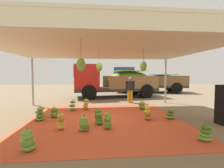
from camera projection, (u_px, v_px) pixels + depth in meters
The scene contains 19 objects.
ground_plane at pixel (102, 105), 8.91m from camera, with size 40.00×40.00×0.00m, color #7F6B51.
tarp_orange at pixel (105, 119), 5.93m from camera, with size 5.56×5.57×0.01m, color #D1512D.
tent_canopy at pixel (105, 49), 5.69m from camera, with size 8.00×7.00×2.66m.
banana_bunch_0 at pixel (99, 117), 5.32m from camera, with size 0.41×0.42×0.55m.
banana_bunch_1 at pixel (40, 114), 5.78m from camera, with size 0.46×0.45×0.54m.
banana_bunch_2 at pixel (61, 122), 4.82m from camera, with size 0.30×0.33×0.54m.
banana_bunch_3 at pixel (73, 106), 7.33m from camera, with size 0.40×0.40×0.53m.
banana_bunch_4 at pixel (27, 141), 3.44m from camera, with size 0.42×0.41×0.52m.
banana_bunch_5 at pixel (54, 113), 6.21m from camera, with size 0.41×0.41×0.43m.
banana_bunch_6 at pixel (142, 106), 7.67m from camera, with size 0.44×0.44×0.43m.
banana_bunch_7 at pixel (108, 121), 4.88m from camera, with size 0.31×0.31×0.55m.
banana_bunch_8 at pixel (205, 133), 3.99m from camera, with size 0.43×0.43×0.47m.
banana_bunch_9 at pixel (147, 113), 5.85m from camera, with size 0.36×0.36×0.56m.
banana_bunch_10 at pixel (86, 105), 7.51m from camera, with size 0.37×0.38×0.58m.
banana_bunch_11 at pixel (84, 124), 4.71m from camera, with size 0.46×0.47×0.48m.
banana_bunch_12 at pixel (170, 114), 6.00m from camera, with size 0.42×0.42×0.44m.
cargo_truck_main at pixel (113, 81), 12.06m from camera, with size 6.31×3.23×2.40m.
cargo_truck_far at pixel (146, 80), 15.51m from camera, with size 6.99×3.49×2.40m.
worker_0 at pixel (130, 88), 9.57m from camera, with size 0.56×0.34×1.53m.
Camera 1 is at (-0.28, -5.85, 1.65)m, focal length 25.58 mm.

